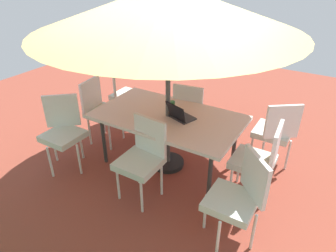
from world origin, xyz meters
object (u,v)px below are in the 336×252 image
object	(u,v)px
chair_east	(101,108)
cup	(172,105)
chair_northeast	(63,130)
chair_southeast	(124,93)
patio_umbrella	(168,8)
chair_west	(259,158)
chair_north	(142,156)
laptop	(179,115)
chair_south	(191,110)
dining_table	(168,119)
chair_northwest	(238,196)
chair_southwest	(275,130)

from	to	relation	value
chair_east	cup	size ratio (longest dim) A/B	10.29
chair_northeast	chair_southeast	bearing A→B (deg)	52.42
patio_umbrella	chair_west	distance (m)	1.92
chair_north	laptop	distance (m)	0.72
patio_umbrella	chair_north	world-z (taller)	patio_umbrella
chair_south	cup	xyz separation A→B (m)	(0.05, 0.46, 0.26)
dining_table	chair_east	distance (m)	1.20
chair_north	chair_northwest	distance (m)	1.16
chair_north	chair_southwest	xyz separation A→B (m)	(-1.14, -1.38, 0.00)
chair_northeast	laptop	size ratio (longest dim) A/B	2.57
chair_west	chair_northeast	bearing A→B (deg)	-78.47
chair_north	chair_southeast	bearing A→B (deg)	140.09
chair_northwest	dining_table	bearing A→B (deg)	-165.35
chair_south	chair_northeast	size ratio (longest dim) A/B	1.00
chair_south	chair_southwest	world-z (taller)	same
dining_table	cup	world-z (taller)	cup
chair_north	chair_northwest	bearing A→B (deg)	2.24
chair_west	laptop	distance (m)	1.07
dining_table	laptop	size ratio (longest dim) A/B	4.89
chair_east	cup	world-z (taller)	chair_east
patio_umbrella	chair_south	size ratio (longest dim) A/B	3.05
cup	chair_southeast	bearing A→B (deg)	-20.99
patio_umbrella	chair_southeast	bearing A→B (deg)	-28.30
chair_south	dining_table	bearing A→B (deg)	84.19
chair_southeast	laptop	bearing A→B (deg)	-158.09
chair_north	chair_southeast	distance (m)	1.87
dining_table	chair_southeast	xyz separation A→B (m)	(1.26, -0.68, -0.16)
chair_south	chair_southwest	bearing A→B (deg)	174.46
dining_table	chair_west	distance (m)	1.22
chair_southwest	chair_west	bearing A→B (deg)	53.79
chair_south	chair_northwest	bearing A→B (deg)	123.84
chair_east	chair_southeast	world-z (taller)	same
chair_north	chair_northeast	size ratio (longest dim) A/B	1.00
chair_northeast	cup	size ratio (longest dim) A/B	10.29
chair_west	laptop	bearing A→B (deg)	-95.57
chair_southeast	chair_south	xyz separation A→B (m)	(-1.24, -0.00, 0.00)
chair_west	cup	distance (m)	1.32
chair_southeast	cup	world-z (taller)	chair_southeast
laptop	chair_south	bearing A→B (deg)	-56.48
chair_southeast	chair_south	size ratio (longest dim) A/B	1.00
chair_east	chair_northeast	size ratio (longest dim) A/B	1.00
chair_west	chair_southwest	world-z (taller)	same
dining_table	patio_umbrella	xyz separation A→B (m)	(0.00, 0.00, 1.33)
chair_southwest	chair_northeast	xyz separation A→B (m)	(2.38, 1.42, 0.00)
chair_northeast	chair_south	bearing A→B (deg)	9.13
dining_table	chair_east	world-z (taller)	chair_east
dining_table	chair_west	bearing A→B (deg)	179.26
chair_north	laptop	size ratio (longest dim) A/B	2.57
chair_west	chair_north	bearing A→B (deg)	-65.29
patio_umbrella	chair_north	bearing A→B (deg)	94.87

